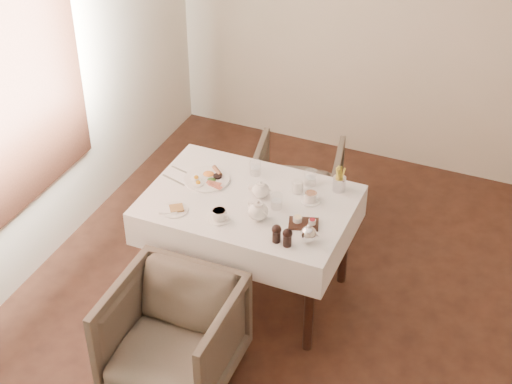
{
  "coord_description": "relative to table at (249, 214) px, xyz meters",
  "views": [
    {
      "loc": [
        0.79,
        -3.09,
        3.6
      ],
      "look_at": [
        -0.75,
        0.52,
        0.82
      ],
      "focal_mm": 55.0,
      "sensor_mm": 36.0,
      "label": 1
    }
  ],
  "objects": [
    {
      "name": "pepper_mill_left",
      "position": [
        0.31,
        -0.32,
        0.18
      ],
      "size": [
        0.06,
        0.06,
        0.12
      ],
      "primitive_type": null,
      "rotation": [
        0.0,
        0.0,
        0.03
      ],
      "color": "black",
      "rests_on": "table"
    },
    {
      "name": "condiment_board",
      "position": [
        0.4,
        -0.11,
        0.13
      ],
      "size": [
        0.2,
        0.17,
        0.05
      ],
      "rotation": [
        0.0,
        0.0,
        0.31
      ],
      "color": "black",
      "rests_on": "table"
    },
    {
      "name": "side_plate",
      "position": [
        -0.38,
        -0.29,
        0.12
      ],
      "size": [
        0.17,
        0.17,
        0.02
      ],
      "rotation": [
        0.0,
        0.0,
        0.43
      ],
      "color": "white",
      "rests_on": "table"
    },
    {
      "name": "silver_pot",
      "position": [
        0.48,
        -0.25,
        0.18
      ],
      "size": [
        0.14,
        0.13,
        0.12
      ],
      "primitive_type": null,
      "rotation": [
        0.0,
        0.0,
        -0.35
      ],
      "color": "white",
      "rests_on": "table"
    },
    {
      "name": "teapot_front",
      "position": [
        0.13,
        -0.16,
        0.18
      ],
      "size": [
        0.21,
        0.19,
        0.14
      ],
      "primitive_type": null,
      "rotation": [
        0.0,
        0.0,
        -0.4
      ],
      "color": "white",
      "rests_on": "table"
    },
    {
      "name": "teacup_far",
      "position": [
        0.36,
        0.13,
        0.15
      ],
      "size": [
        0.13,
        0.13,
        0.06
      ],
      "rotation": [
        0.0,
        0.0,
        -0.32
      ],
      "color": "white",
      "rests_on": "table"
    },
    {
      "name": "glass_left",
      "position": [
        -0.07,
        0.28,
        0.17
      ],
      "size": [
        0.09,
        0.09,
        0.1
      ],
      "primitive_type": "cylinder",
      "rotation": [
        0.0,
        0.0,
        -0.3
      ],
      "color": "silver",
      "rests_on": "table"
    },
    {
      "name": "table",
      "position": [
        0.0,
        0.0,
        0.0
      ],
      "size": [
        1.28,
        0.88,
        0.75
      ],
      "color": "black",
      "rests_on": "ground"
    },
    {
      "name": "cutlery_knife",
      "position": [
        -0.53,
        0.0,
        0.12
      ],
      "size": [
        0.19,
        0.07,
        0.0
      ],
      "primitive_type": "cube",
      "rotation": [
        0.0,
        0.0,
        1.29
      ],
      "color": "silver",
      "rests_on": "table"
    },
    {
      "name": "teacup_near",
      "position": [
        -0.08,
        -0.26,
        0.15
      ],
      "size": [
        0.14,
        0.14,
        0.07
      ],
      "rotation": [
        0.0,
        0.0,
        -0.27
      ],
      "color": "white",
      "rests_on": "table"
    },
    {
      "name": "glass_right",
      "position": [
        0.3,
        0.3,
        0.17
      ],
      "size": [
        0.1,
        0.1,
        0.1
      ],
      "primitive_type": "cylinder",
      "rotation": [
        0.0,
        0.0,
        0.35
      ],
      "color": "silver",
      "rests_on": "table"
    },
    {
      "name": "fries_cup",
      "position": [
        0.48,
        0.32,
        0.19
      ],
      "size": [
        0.08,
        0.08,
        0.17
      ],
      "rotation": [
        0.0,
        0.0,
        0.31
      ],
      "color": "silver",
      "rests_on": "table"
    },
    {
      "name": "armchair_far",
      "position": [
        -0.01,
        0.92,
        -0.35
      ],
      "size": [
        0.74,
        0.75,
        0.58
      ],
      "primitive_type": "imported",
      "rotation": [
        0.0,
        0.0,
        3.35
      ],
      "color": "brown",
      "rests_on": "ground"
    },
    {
      "name": "teapot_centre",
      "position": [
        0.06,
        0.05,
        0.18
      ],
      "size": [
        0.16,
        0.13,
        0.12
      ],
      "primitive_type": null,
      "rotation": [
        0.0,
        0.0,
        0.1
      ],
      "color": "white",
      "rests_on": "table"
    },
    {
      "name": "pepper_mill_right",
      "position": [
        0.38,
        -0.33,
        0.18
      ],
      "size": [
        0.06,
        0.06,
        0.12
      ],
      "primitive_type": null,
      "rotation": [
        0.0,
        0.0,
        -0.12
      ],
      "color": "black",
      "rests_on": "table"
    },
    {
      "name": "armchair_near",
      "position": [
        -0.11,
        -0.85,
        -0.31
      ],
      "size": [
        0.71,
        0.73,
        0.65
      ],
      "primitive_type": "imported",
      "rotation": [
        0.0,
        0.0,
        0.02
      ],
      "color": "brown",
      "rests_on": "ground"
    },
    {
      "name": "creamer",
      "position": [
        0.25,
        0.2,
        0.16
      ],
      "size": [
        0.07,
        0.07,
        0.08
      ],
      "primitive_type": "cylinder",
      "rotation": [
        0.0,
        0.0,
        0.13
      ],
      "color": "white",
      "rests_on": "table"
    },
    {
      "name": "breakfast_plate",
      "position": [
        -0.33,
        0.1,
        0.13
      ],
      "size": [
        0.3,
        0.3,
        0.04
      ],
      "rotation": [
        0.0,
        0.0,
        0.41
      ],
      "color": "white",
      "rests_on": "table"
    },
    {
      "name": "glass_mid",
      "position": [
        0.19,
        -0.01,
        0.17
      ],
      "size": [
        0.08,
        0.08,
        0.1
      ],
      "primitive_type": "cylinder",
      "rotation": [
        0.0,
        0.0,
        0.1
      ],
      "color": "silver",
      "rests_on": "table"
    },
    {
      "name": "cutlery_fork",
      "position": [
        -0.53,
        0.12,
        0.12
      ],
      "size": [
        0.17,
        0.06,
        0.0
      ],
      "primitive_type": "cube",
      "rotation": [
        0.0,
        0.0,
        1.33
      ],
      "color": "silver",
      "rests_on": "table"
    }
  ]
}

